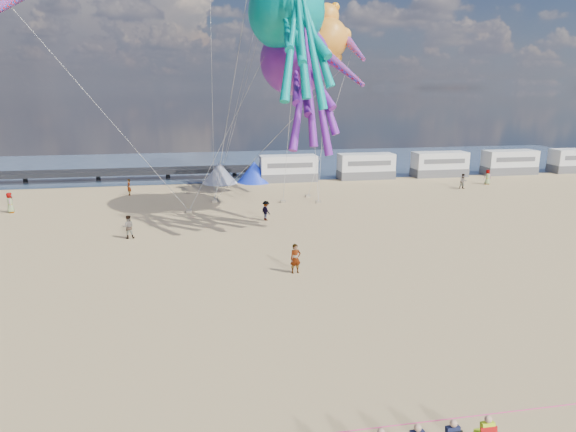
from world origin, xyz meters
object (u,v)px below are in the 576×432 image
object	(u,v)px
motorhome_2	(440,164)
sandbag_d	(308,196)
beachgoer_0	(488,177)
sandbag_b	(283,201)
sandbag_e	(214,201)
sandbag_c	(318,202)
windsock_mid	(353,48)
motorhome_1	(366,166)
beachgoer_1	(463,181)
sandbag_a	(189,211)
motorhome_3	(509,162)
beachgoer_6	(10,203)
kite_octopus_teal	(286,12)
tent_blue	(254,172)
windsock_right	(342,68)
kite_octopus_purple	(294,60)
standing_person	(295,259)
motorhome_0	(288,168)
beachgoer_2	(266,211)
beachgoer_5	(129,187)
kite_teddy_orange	(327,39)
windsock_left	(7,2)
beachgoer_7	(128,227)
kite_panda	(309,59)
motorhome_4	(576,160)
tent_white	(220,173)

from	to	relation	value
motorhome_2	sandbag_d	world-z (taller)	motorhome_2
beachgoer_0	sandbag_b	xyz separation A→B (m)	(-24.42, -5.30, -0.73)
sandbag_e	sandbag_d	bearing A→B (deg)	5.24
sandbag_c	windsock_mid	size ratio (longest dim) A/B	0.09
beachgoer_0	sandbag_d	size ratio (longest dim) A/B	3.37
motorhome_1	beachgoer_1	xyz separation A→B (m)	(8.25, -8.19, -0.68)
motorhome_2	beachgoer_1	world-z (taller)	motorhome_2
motorhome_2	sandbag_a	size ratio (longest dim) A/B	13.20
sandbag_a	motorhome_1	bearing A→B (deg)	33.82
motorhome_3	windsock_mid	size ratio (longest dim) A/B	1.15
beachgoer_6	sandbag_b	bearing A→B (deg)	-102.15
motorhome_1	kite_octopus_teal	size ratio (longest dim) A/B	0.53
sandbag_e	tent_blue	bearing A→B (deg)	63.84
windsock_right	kite_octopus_purple	bearing A→B (deg)	97.89
standing_person	sandbag_d	xyz separation A→B (m)	(5.41, 21.12, -0.78)
motorhome_0	beachgoer_1	distance (m)	19.56
motorhome_3	tent_blue	xyz separation A→B (m)	(-32.50, 0.00, -0.30)
standing_person	motorhome_3	bearing A→B (deg)	33.53
beachgoer_2	sandbag_a	size ratio (longest dim) A/B	3.26
beachgoer_5	beachgoer_6	world-z (taller)	beachgoer_6
standing_person	kite_octopus_purple	distance (m)	19.25
beachgoer_6	kite_teddy_orange	bearing A→B (deg)	-95.48
kite_teddy_orange	windsock_mid	world-z (taller)	kite_teddy_orange
beachgoer_1	kite_octopus_purple	distance (m)	24.54
motorhome_1	motorhome_2	xyz separation A→B (m)	(9.50, 0.00, 0.00)
standing_person	windsock_left	xyz separation A→B (m)	(-17.10, 10.09, 15.13)
beachgoer_0	kite_teddy_orange	size ratio (longest dim) A/B	0.25
motorhome_1	beachgoer_7	bearing A→B (deg)	-139.74
sandbag_b	windsock_left	world-z (taller)	windsock_left
beachgoer_7	sandbag_d	bearing A→B (deg)	-147.71
beachgoer_2	windsock_mid	xyz separation A→B (m)	(9.49, 7.84, 13.50)
sandbag_a	kite_panda	size ratio (longest dim) A/B	0.08
sandbag_d	sandbag_a	bearing A→B (deg)	-158.56
motorhome_4	tent_white	xyz separation A→B (m)	(-46.00, 0.00, -0.30)
motorhome_4	sandbag_e	world-z (taller)	motorhome_4
beachgoer_5	kite_panda	world-z (taller)	kite_panda
sandbag_b	beachgoer_7	bearing A→B (deg)	-143.02
motorhome_0	motorhome_3	distance (m)	28.50
windsock_mid	kite_octopus_teal	bearing A→B (deg)	-140.47
beachgoer_7	sandbag_e	bearing A→B (deg)	-125.31
windsock_right	tent_blue	bearing A→B (deg)	78.04
motorhome_1	windsock_mid	xyz separation A→B (m)	(-5.10, -10.00, 12.81)
beachgoer_0	beachgoer_7	size ratio (longest dim) A/B	0.98
motorhome_4	kite_octopus_teal	xyz separation A→B (m)	(-41.36, -17.56, 14.75)
motorhome_1	sandbag_e	bearing A→B (deg)	-151.06
beachgoer_6	sandbag_c	world-z (taller)	beachgoer_6
kite_octopus_teal	beachgoer_1	bearing A→B (deg)	7.97
sandbag_d	kite_octopus_teal	distance (m)	18.47
tent_white	sandbag_e	world-z (taller)	tent_white
motorhome_2	kite_panda	xyz separation A→B (m)	(-18.90, -10.38, 11.73)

